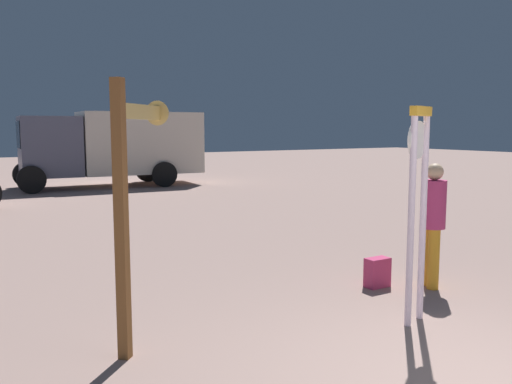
# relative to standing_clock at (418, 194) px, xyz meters

# --- Properties ---
(standing_clock) EXTENTS (0.40, 0.21, 2.32)m
(standing_clock) POSITION_rel_standing_clock_xyz_m (0.00, 0.00, 0.00)
(standing_clock) COLOR white
(standing_clock) RESTS_ON ground_plane
(arrow_sign) EXTENTS (0.90, 0.91, 2.53)m
(arrow_sign) POSITION_rel_standing_clock_xyz_m (-2.73, 0.96, 0.30)
(arrow_sign) COLOR brown
(arrow_sign) RESTS_ON ground_plane
(person_near_clock) EXTENTS (0.31, 0.31, 1.64)m
(person_near_clock) POSITION_rel_standing_clock_xyz_m (1.18, 0.78, -0.48)
(person_near_clock) COLOR orange
(person_near_clock) RESTS_ON ground_plane
(backpack) EXTENTS (0.33, 0.22, 0.39)m
(backpack) POSITION_rel_standing_clock_xyz_m (0.58, 1.16, -1.21)
(backpack) COLOR #C63664
(backpack) RESTS_ON ground_plane
(box_truck_far) EXTENTS (6.58, 2.77, 2.67)m
(box_truck_far) POSITION_rel_standing_clock_xyz_m (1.33, 15.36, 0.10)
(box_truck_far) COLOR beige
(box_truck_far) RESTS_ON ground_plane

